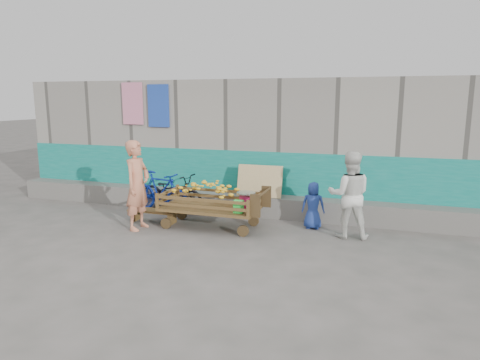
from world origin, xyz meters
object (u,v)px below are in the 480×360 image
(woman, at_px, (349,195))
(child, at_px, (313,205))
(bicycle_dark, at_px, (172,192))
(bicycle_blue, at_px, (160,192))
(banana_cart, at_px, (208,198))
(vendor_man, at_px, (137,185))
(bench, at_px, (153,213))

(woman, bearing_deg, child, -34.04)
(bicycle_dark, height_order, bicycle_blue, bicycle_blue)
(banana_cart, relative_size, child, 2.25)
(child, xyz_separation_m, bicycle_dark, (-3.30, 0.34, -0.03))
(bicycle_dark, bearing_deg, vendor_man, -171.04)
(woman, bearing_deg, bench, -4.15)
(vendor_man, height_order, woman, vendor_man)
(woman, relative_size, bicycle_dark, 0.97)
(banana_cart, bearing_deg, bicycle_blue, 152.63)
(child, relative_size, bicycle_blue, 0.60)
(woman, xyz_separation_m, child, (-0.71, 0.35, -0.34))
(bicycle_dark, distance_m, bicycle_blue, 0.26)
(banana_cart, distance_m, woman, 2.74)
(woman, height_order, bicycle_blue, woman)
(vendor_man, distance_m, bicycle_dark, 1.52)
(child, bearing_deg, bicycle_blue, -7.23)
(vendor_man, bearing_deg, child, -68.18)
(banana_cart, xyz_separation_m, bicycle_dark, (-1.29, 0.92, -0.17))
(bench, distance_m, bicycle_blue, 0.89)
(child, bearing_deg, banana_cart, 12.12)
(woman, xyz_separation_m, bicycle_blue, (-4.23, 0.54, -0.34))
(bicycle_dark, xyz_separation_m, bicycle_blue, (-0.22, -0.14, 0.03))
(vendor_man, bearing_deg, bicycle_dark, 3.21)
(bicycle_dark, relative_size, bicycle_blue, 1.07)
(bench, bearing_deg, bicycle_blue, 107.94)
(child, xyz_separation_m, bicycle_blue, (-3.52, 0.19, -0.00))
(bicycle_dark, bearing_deg, woman, -90.71)
(banana_cart, height_order, bicycle_dark, banana_cart)
(bench, relative_size, child, 1.14)
(child, bearing_deg, woman, 149.86)
(bench, distance_m, vendor_man, 0.85)
(banana_cart, relative_size, bicycle_blue, 1.36)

